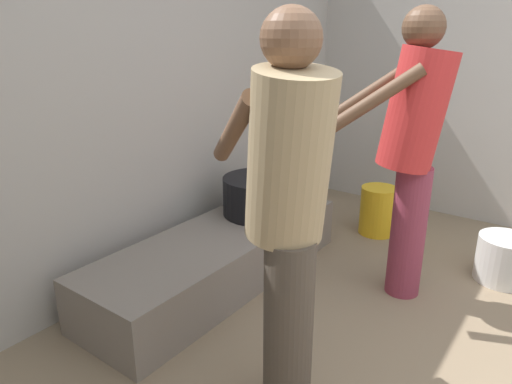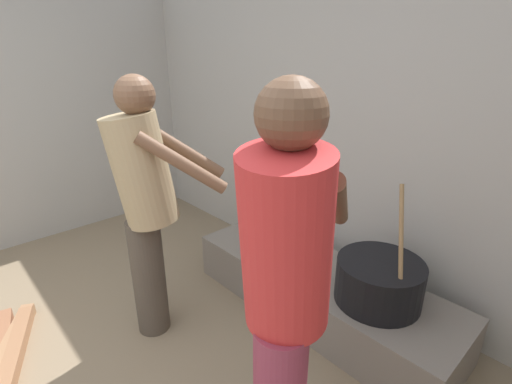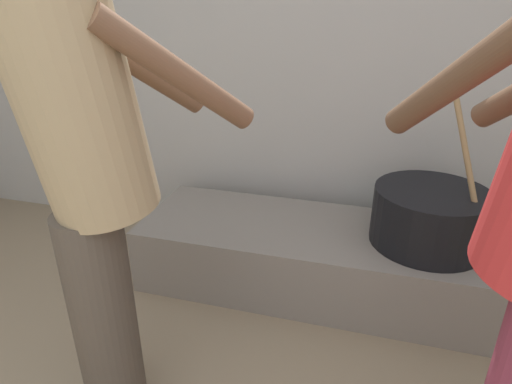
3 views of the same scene
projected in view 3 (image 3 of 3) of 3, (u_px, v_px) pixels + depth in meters
block_enclosure_rear at (312, 40)px, 2.22m from camera, size 4.92×0.20×2.29m
hearth_ledge at (329, 259)px, 2.10m from camera, size 1.85×0.60×0.33m
cooking_pot_main at (429, 217)px, 1.88m from camera, size 0.49×0.49×0.71m
cook_in_tan_shirt at (89, 165)px, 1.18m from camera, size 0.64×0.72×1.59m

